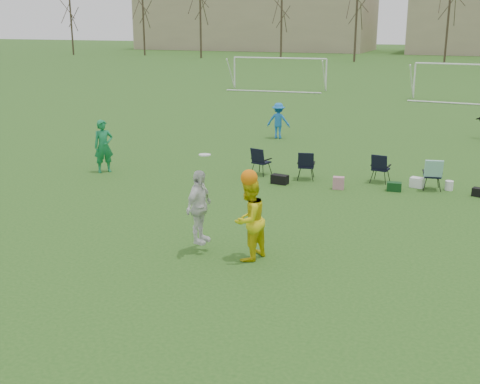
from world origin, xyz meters
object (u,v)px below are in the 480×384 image
at_px(goal_left, 279,64).
at_px(fielder_green_near, 104,146).
at_px(center_contest, 230,214).
at_px(goal_mid, 471,72).
at_px(fielder_blue, 278,121).

bearing_deg(goal_left, fielder_green_near, -89.83).
xyz_separation_m(center_contest, goal_mid, (4.28, 31.34, 0.90)).
height_order(fielder_green_near, center_contest, center_contest).
height_order(center_contest, goal_mid, goal_mid).
height_order(fielder_green_near, goal_mid, goal_mid).
relative_size(center_contest, goal_mid, 0.32).
bearing_deg(goal_mid, fielder_blue, -110.19).
height_order(fielder_blue, center_contest, center_contest).
relative_size(fielder_green_near, center_contest, 0.80).
relative_size(fielder_green_near, fielder_blue, 1.16).
bearing_deg(fielder_blue, goal_left, -78.36).
relative_size(fielder_blue, center_contest, 0.69).
bearing_deg(goal_left, fielder_blue, -77.03).
distance_m(center_contest, goal_left, 34.74).
xyz_separation_m(center_contest, goal_left, (-9.72, 33.34, 0.90)).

